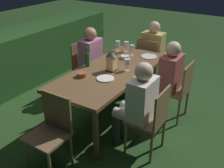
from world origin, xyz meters
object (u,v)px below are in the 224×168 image
Objects in this scene: chair_head_far at (149,60)px; plate_b at (105,78)px; person_in_cream at (137,102)px; chair_side_left_b at (178,88)px; chair_side_left_a at (152,118)px; person_in_mustard at (154,49)px; wine_glass_c at (118,44)px; chair_head_near at (51,130)px; plate_a at (149,57)px; chair_side_right_b at (85,65)px; bowl_olives at (82,74)px; wine_glass_b at (132,48)px; wine_glass_a at (126,45)px; person_in_pink at (94,58)px; green_bottle_on_table at (87,59)px; bowl_bread at (125,57)px; lantern_centerpiece at (111,61)px; wine_glass_d at (127,63)px; person_in_rust at (166,75)px; dining_table at (112,73)px.

chair_head_far reaches higher than plate_b.
person_in_cream reaches higher than chair_side_left_b.
chair_side_left_a and chair_side_left_b have the same top height.
person_in_mustard reaches higher than wine_glass_c.
person_in_cream is at bearing 90.00° from chair_side_left_a.
plate_a is (1.98, -0.22, 0.27)m from chair_head_near.
plate_b is (-1.03, -0.44, -0.11)m from wine_glass_c.
bowl_olives is at bearing -144.25° from chair_side_right_b.
wine_glass_b is (0.22, 0.88, 0.38)m from chair_side_left_b.
wine_glass_a is at bearing 156.13° from chair_head_far.
chair_side_left_a is at bearing -121.42° from person_in_pink.
chair_head_far is at bearing -4.92° from wine_glass_b.
green_bottle_on_table is at bearing 144.40° from plate_a.
chair_head_far is 6.47× the size of bowl_bread.
person_in_pink reaches higher than lantern_centerpiece.
chair_side_left_a is 1.88m from chair_head_far.
lantern_centerpiece is at bearing -30.67° from bowl_olives.
chair_side_right_b is 5.15× the size of wine_glass_d.
chair_head_far is 1.57m from plate_b.
chair_side_left_a and chair_head_far have the same top height.
wine_glass_d is (-1.35, -0.19, 0.22)m from person_in_mustard.
bowl_bread is at bearing 44.13° from chair_side_left_a.
wine_glass_c is at bearing 146.33° from chair_head_far.
lantern_centerpiece is (-0.48, 0.62, 0.25)m from person_in_rust.
chair_side_left_a is at bearing -134.84° from wine_glass_c.
bowl_olives reaches higher than plate_b.
chair_head_near is at bearing -177.72° from bowl_bread.
green_bottle_on_table reaches higher than bowl_bread.
plate_a is 1.92× the size of bowl_olives.
person_in_mustard is at bearing 32.63° from person_in_rust.
wine_glass_a is at bearing 15.39° from dining_table.
chair_head_near is at bearing -178.50° from wine_glass_b.
person_in_rust is (0.45, -0.63, -0.05)m from dining_table.
plate_a is at bearing 27.41° from chair_side_left_a.
person_in_rust is 8.55× the size of bowl_bread.
wine_glass_a reaches higher than chair_head_near.
person_in_cream is at bearing -104.68° from plate_b.
dining_table is 0.32m from plate_b.
chair_side_left_b is at bearing -66.22° from green_bottle_on_table.
wine_glass_b is (0.22, -0.78, 0.38)m from chair_side_right_b.
chair_side_left_a is 0.89m from chair_side_left_b.
chair_side_right_b is 5.15× the size of wine_glass_a.
person_in_mustard is (1.88, 0.63, 0.00)m from person_in_cream.
chair_head_near is 1.81m from person_in_pink.
lantern_centerpiece is at bearing -119.57° from chair_side_right_b.
chair_side_left_b reaches higher than bowl_bread.
chair_head_far is at bearing -23.87° from wine_glass_a.
dining_table is at bearing -171.86° from bowl_bread.
person_in_pink is 0.46m from wine_glass_c.
person_in_cream reaches higher than bowl_olives.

